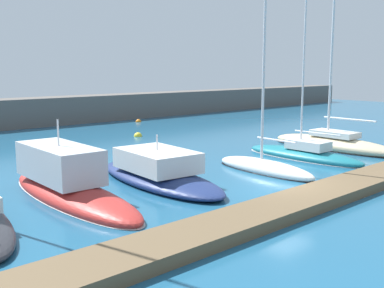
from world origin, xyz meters
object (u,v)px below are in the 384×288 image
Objects in this scene: sailboat_sand_sixth at (333,143)px; mooring_buoy_red at (37,154)px; motorboat_navy_third at (158,172)px; mooring_buoy_yellow at (138,136)px; sailboat_white_fourth at (264,166)px; motorboat_red_second at (67,183)px; sailboat_teal_fifth at (304,154)px; mooring_buoy_orange at (138,122)px.

mooring_buoy_red is (-16.39, 12.23, -0.38)m from sailboat_sand_sixth.
sailboat_sand_sixth is 20.46m from mooring_buoy_red.
motorboat_navy_third is 16.14m from mooring_buoy_yellow.
mooring_buoy_yellow is 9.97m from mooring_buoy_red.
motorboat_red_second is at bearing 78.14° from sailboat_white_fourth.
mooring_buoy_red is (-9.75, -2.07, 0.00)m from mooring_buoy_yellow.
motorboat_navy_third is 15.37× the size of mooring_buoy_red.
mooring_buoy_orange is (4.14, 23.55, -0.28)m from sailboat_teal_fifth.
mooring_buoy_orange is at bearing 33.71° from mooring_buoy_red.
sailboat_white_fourth is (5.81, -2.11, -0.20)m from motorboat_navy_third.
mooring_buoy_yellow is (2.82, 15.74, -0.32)m from sailboat_white_fourth.
sailboat_white_fourth is 20.15× the size of mooring_buoy_yellow.
sailboat_white_fourth is 0.87× the size of sailboat_sand_sixth.
sailboat_teal_fifth is at bearing -47.13° from mooring_buoy_red.
mooring_buoy_red is (-1.13, 11.56, -0.52)m from motorboat_navy_third.
sailboat_sand_sixth is 23.09× the size of mooring_buoy_yellow.
sailboat_white_fourth is (10.44, -2.70, -0.30)m from motorboat_red_second.
motorboat_red_second is 0.67× the size of sailboat_sand_sixth.
motorboat_red_second is at bearing -107.73° from mooring_buoy_red.
mooring_buoy_red is (3.51, 10.98, -0.62)m from motorboat_red_second.
motorboat_navy_third is 0.71× the size of sailboat_white_fourth.
motorboat_navy_third is 11.63m from mooring_buoy_red.
motorboat_red_second is at bearing -132.05° from mooring_buoy_orange.
mooring_buoy_red is (-6.93, 13.68, -0.32)m from sailboat_white_fourth.
mooring_buoy_orange is at bearing -9.08° from sailboat_teal_fifth.
mooring_buoy_yellow is at bearing 27.77° from sailboat_sand_sixth.
sailboat_teal_fifth is (4.98, 0.84, -0.04)m from sailboat_white_fourth.
sailboat_sand_sixth is 15.77m from mooring_buoy_yellow.
mooring_buoy_yellow is (8.62, 13.63, -0.52)m from motorboat_navy_third.
sailboat_white_fourth reaches higher than motorboat_red_second.
mooring_buoy_orange is (19.56, 21.69, -0.62)m from motorboat_red_second.
sailboat_teal_fifth is 15.06m from mooring_buoy_yellow.
sailboat_teal_fifth is (15.42, -1.86, -0.34)m from motorboat_red_second.
motorboat_navy_third is 0.62× the size of sailboat_sand_sixth.
mooring_buoy_yellow is (-6.30, -8.65, 0.00)m from mooring_buoy_orange.
motorboat_navy_third reaches higher than mooring_buoy_red.
sailboat_sand_sixth is at bearing -81.48° from sailboat_teal_fifth.
sailboat_teal_fifth is 4.52m from sailboat_sand_sixth.
sailboat_white_fourth is 26.04m from mooring_buoy_orange.
sailboat_sand_sixth is at bearing -91.74° from motorboat_red_second.
sailboat_sand_sixth is at bearing -87.21° from motorboat_navy_third.
sailboat_teal_fifth is 21.94× the size of mooring_buoy_red.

